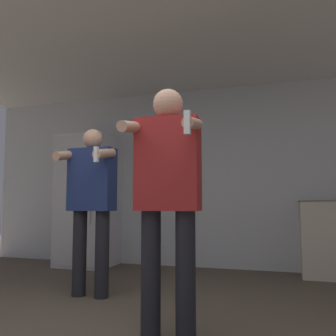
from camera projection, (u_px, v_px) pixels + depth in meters
name	position (u px, v px, depth m)	size (l,w,h in m)	color
wall_back	(204.00, 177.00, 5.36)	(7.00, 0.06, 2.55)	#B2B7BC
ceiling_slab	(167.00, 39.00, 3.85)	(7.00, 3.90, 0.05)	silver
refrigerator	(88.00, 200.00, 5.47)	(0.75, 0.73, 1.88)	silver
person_woman_foreground	(168.00, 190.00, 2.51)	(0.50, 0.47, 1.67)	black
person_man_side	(91.00, 198.00, 3.65)	(0.52, 0.43, 1.63)	black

